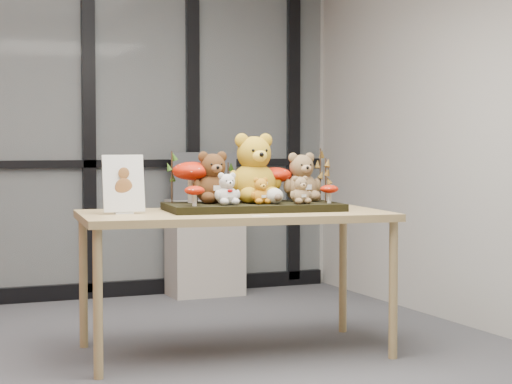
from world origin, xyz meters
name	(u,v)px	position (x,y,z in m)	size (l,w,h in m)	color
floor	(112,377)	(0.00, 0.00, 0.00)	(5.00, 5.00, 0.00)	#535258
room_shell	(109,50)	(0.00, 0.00, 1.68)	(5.00, 5.00, 5.00)	#A9A7A0
glass_partition	(30,116)	(0.00, 2.47, 1.42)	(4.90, 0.06, 2.78)	#2D383F
display_table	(234,223)	(0.79, 0.28, 0.75)	(1.83, 1.08, 0.82)	tan
diorama_tray	(253,207)	(0.93, 0.33, 0.84)	(1.00, 0.50, 0.04)	black
bear_pooh_yellow	(254,164)	(0.97, 0.41, 1.08)	(0.34, 0.31, 0.45)	gold
bear_brown_medium	(213,175)	(0.71, 0.43, 1.03)	(0.25, 0.23, 0.33)	#4C2C14
bear_tan_back	(301,175)	(1.27, 0.38, 1.02)	(0.25, 0.22, 0.32)	olive
bear_small_yellow	(261,189)	(0.94, 0.24, 0.94)	(0.13, 0.12, 0.17)	orange
bear_white_bow	(227,187)	(0.73, 0.24, 0.96)	(0.15, 0.14, 0.20)	silver
bear_beige_small	(300,188)	(1.16, 0.16, 0.95)	(0.14, 0.12, 0.18)	#93744D
plush_cream_hedgehog	(274,195)	(1.01, 0.20, 0.91)	(0.08, 0.07, 0.10)	beige
mushroom_back_left	(192,180)	(0.61, 0.49, 0.99)	(0.24, 0.24, 0.27)	#AA1705
mushroom_back_right	(275,183)	(1.12, 0.44, 0.97)	(0.20, 0.20, 0.23)	#AA1705
mushroom_front_left	(195,195)	(0.53, 0.21, 0.92)	(0.11, 0.11, 0.12)	#AA1705
mushroom_front_right	(329,193)	(1.34, 0.15, 0.92)	(0.11, 0.11, 0.12)	#AA1705
sprig_green_far_left	(172,177)	(0.49, 0.51, 1.01)	(0.05, 0.05, 0.30)	#173C0D
sprig_green_mid_left	(197,183)	(0.66, 0.55, 0.97)	(0.05, 0.05, 0.22)	#173C0D
sprig_dry_far_right	(320,174)	(1.39, 0.38, 1.02)	(0.05, 0.05, 0.32)	brown
sprig_dry_mid_right	(326,180)	(1.37, 0.25, 0.99)	(0.05, 0.05, 0.26)	brown
sprig_green_centre	(228,182)	(0.85, 0.53, 0.98)	(0.05, 0.05, 0.23)	#173C0D
sign_holder	(124,186)	(0.17, 0.37, 0.97)	(0.23, 0.07, 0.33)	silver
label_card	(260,216)	(0.80, -0.07, 0.82)	(0.10, 0.03, 0.00)	white
cabinet	(205,247)	(1.33, 2.26, 0.38)	(0.57, 0.33, 0.76)	#A39B91
monitor	(204,176)	(1.33, 2.28, 0.95)	(0.53, 0.06, 0.38)	#4B4E53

